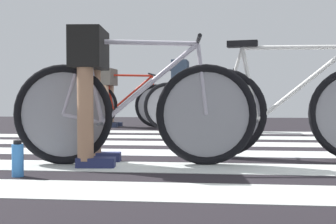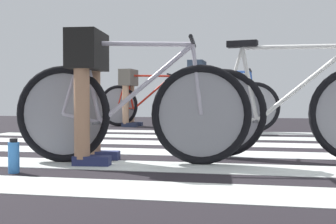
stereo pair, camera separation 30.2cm
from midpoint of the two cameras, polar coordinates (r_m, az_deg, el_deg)
ground at (r=3.85m, az=4.31°, el=-5.40°), size 18.00×14.00×0.02m
crosswalk_markings at (r=4.03m, az=5.05°, el=-4.91°), size 5.46×4.25×0.00m
bicycle_1_of_4 at (r=3.02m, az=-2.43°, el=0.17°), size 1.74×0.52×0.93m
cyclist_1_of_4 at (r=3.08m, az=-8.16°, el=4.61°), size 0.34×0.43×0.96m
bicycle_2_of_4 at (r=3.37m, az=18.39°, el=0.25°), size 1.72×0.54×0.93m
bicycle_3_of_4 at (r=6.12m, az=8.27°, el=0.94°), size 1.74×0.52×0.93m
cyclist_3_of_4 at (r=6.16m, az=5.40°, el=3.58°), size 0.33×0.42×1.03m
bicycle_4_of_4 at (r=7.14m, az=-1.85°, el=1.07°), size 1.74×0.52×0.93m
cyclist_4_of_4 at (r=7.24m, az=-4.21°, el=3.06°), size 0.34×0.43×0.98m
water_bottle at (r=2.77m, az=-17.54°, el=-5.89°), size 0.07×0.07×0.22m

